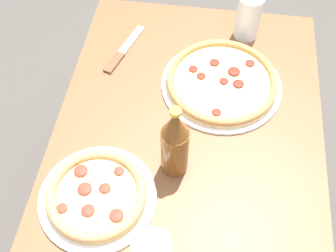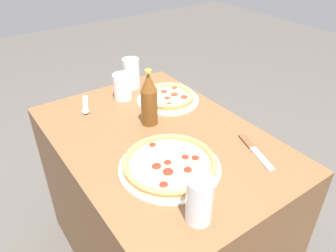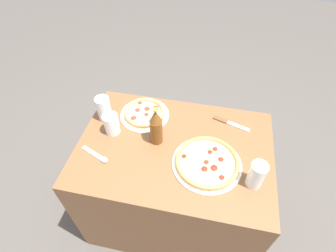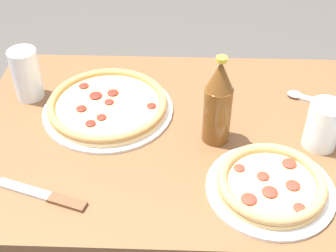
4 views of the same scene
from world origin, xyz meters
name	(u,v)px [view 2 (image 2 of 4)]	position (x,y,z in m)	size (l,w,h in m)	color
table	(160,204)	(0.00, 0.00, 0.35)	(0.99, 0.69, 0.71)	brown
pizza_veggie	(170,164)	(-0.17, 0.07, 0.73)	(0.33, 0.33, 0.04)	white
pizza_salami	(168,97)	(0.21, -0.19, 0.73)	(0.27, 0.27, 0.04)	white
glass_orange_juice	(131,75)	(0.42, -0.12, 0.77)	(0.08, 0.08, 0.14)	white
glass_iced_tea	(122,88)	(0.34, -0.04, 0.76)	(0.08, 0.08, 0.12)	white
glass_lemonade	(199,202)	(-0.39, 0.13, 0.77)	(0.07, 0.07, 0.14)	white
beer_bottle	(149,99)	(0.10, -0.02, 0.81)	(0.06, 0.06, 0.22)	brown
knife	(254,150)	(-0.26, -0.22, 0.71)	(0.20, 0.09, 0.01)	brown
spoon	(85,107)	(0.35, 0.14, 0.71)	(0.16, 0.09, 0.01)	silver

